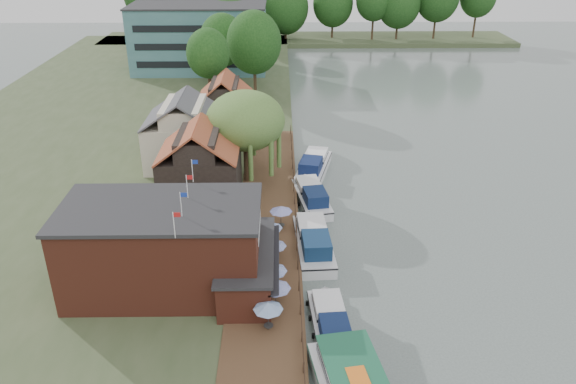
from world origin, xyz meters
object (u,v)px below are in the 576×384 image
object	(u,v)px
cottage_a	(200,164)
cruiser_0	(331,321)
umbrella_4	(271,234)
willow	(246,138)
swan	(358,382)
pub	(189,247)
cruiser_1	(314,239)
cottage_b	(185,131)
umbrella_0	(268,316)
cruiser_3	(314,163)
cottage_c	(225,107)
umbrella_1	(275,295)
hotel_block	(200,38)
umbrella_5	(281,217)
umbrella_3	(274,252)
cruiser_2	(312,194)
umbrella_2	(272,278)

from	to	relation	value
cottage_a	cruiser_0	world-z (taller)	cottage_a
umbrella_4	willow	bearing A→B (deg)	101.48
swan	cottage_a	bearing A→B (deg)	118.13
pub	swan	size ratio (longest dim) A/B	45.45
pub	cruiser_1	bearing A→B (deg)	32.84
cottage_b	umbrella_0	size ratio (longest dim) A/B	4.04
cottage_a	cruiser_3	size ratio (longest dim) A/B	0.82
cottage_c	umbrella_1	bearing A→B (deg)	-79.61
hotel_block	cottage_c	bearing A→B (deg)	-77.80
cottage_a	umbrella_4	distance (m)	12.09
umbrella_4	swan	world-z (taller)	umbrella_4
umbrella_5	swan	world-z (taller)	umbrella_5
cruiser_1	swan	xyz separation A→B (m)	(2.08, -16.60, -1.11)
cottage_c	swan	xyz separation A→B (m)	(12.35, -43.97, -5.03)
umbrella_3	pub	bearing A→B (deg)	-156.90
cottage_b	swan	size ratio (longest dim) A/B	21.82
cottage_a	cruiser_0	distance (m)	23.52
cruiser_3	pub	bearing A→B (deg)	-101.49
cruiser_0	swan	world-z (taller)	cruiser_0
cruiser_2	swan	bearing A→B (deg)	-95.35
cruiser_2	umbrella_4	bearing A→B (deg)	-121.52
umbrella_4	swan	xyz separation A→B (m)	(5.98, -15.85, -2.07)
cruiser_3	umbrella_0	bearing A→B (deg)	-85.93
cottage_c	umbrella_3	world-z (taller)	cottage_c
cottage_a	cottage_b	xyz separation A→B (m)	(-3.00, 10.00, 0.00)
umbrella_2	cruiser_2	size ratio (longest dim) A/B	0.24
willow	umbrella_5	xyz separation A→B (m)	(3.78, -11.00, -3.93)
cottage_c	cruiser_2	distance (m)	21.13
hotel_block	swan	xyz separation A→B (m)	(20.35, -80.97, -6.93)
cottage_b	cruiser_1	xyz separation A→B (m)	(14.27, -18.37, -3.92)
cruiser_0	cruiser_1	xyz separation A→B (m)	(-0.67, 11.47, 0.20)
umbrella_4	cruiser_3	xyz separation A→B (m)	(4.88, 18.31, -1.00)
umbrella_3	cruiser_1	world-z (taller)	umbrella_3
cottage_c	umbrella_1	size ratio (longest dim) A/B	3.57
willow	cruiser_1	xyz separation A→B (m)	(6.77, -13.37, -4.88)
willow	cruiser_0	size ratio (longest dim) A/B	1.11
umbrella_4	cottage_b	bearing A→B (deg)	118.47
cottage_a	umbrella_0	xyz separation A→B (m)	(7.32, -20.66, -2.96)
pub	cruiser_1	size ratio (longest dim) A/B	1.84
cottage_c	umbrella_4	distance (m)	28.98
cottage_c	cruiser_0	bearing A→B (deg)	-74.26
umbrella_2	cruiser_2	xyz separation A→B (m)	(4.03, 17.04, -1.08)
willow	cruiser_1	distance (m)	15.76
hotel_block	umbrella_4	bearing A→B (deg)	-77.56
cottage_b	cruiser_0	bearing A→B (deg)	-63.40
cottage_c	umbrella_1	world-z (taller)	cottage_c
umbrella_1	cruiser_3	bearing A→B (deg)	80.80
cottage_c	umbrella_3	distance (m)	32.01
cottage_c	umbrella_0	distance (m)	40.27
umbrella_3	umbrella_5	world-z (taller)	same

